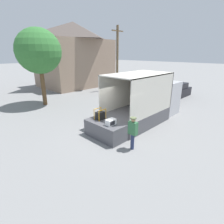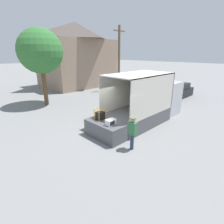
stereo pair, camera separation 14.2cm
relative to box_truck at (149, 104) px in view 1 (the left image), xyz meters
The scene contains 10 objects.
ground_plane 3.86m from the box_truck, behind, with size 160.00×160.00×0.00m, color gray.
box_truck is the anchor object (origin of this frame).
tailgate_deck 4.38m from the box_truck, behind, with size 1.23×2.34×0.92m, color #4C4C51.
microwave 4.45m from the box_truck, behind, with size 0.53×0.36×0.31m.
portable_generator 4.30m from the box_truck, behind, with size 0.56×0.44×0.62m.
worker_person 4.70m from the box_truck, 156.64° to the right, with size 0.30×0.44×1.66m.
pickup_truck_black 7.19m from the box_truck, 13.19° to the left, with size 5.22×2.05×1.46m.
house_backdrop 15.81m from the box_truck, 74.64° to the left, with size 9.54×7.30×8.36m.
utility_pole 10.35m from the box_truck, 56.19° to the left, with size 1.80×0.28×7.47m.
street_tree 10.10m from the box_truck, 113.19° to the left, with size 3.73×3.73×6.51m.
Camera 1 is at (-6.74, -6.47, 4.55)m, focal length 28.00 mm.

